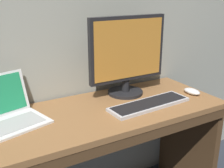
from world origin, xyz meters
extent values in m
cube|color=olive|center=(0.00, 0.00, 0.75)|extent=(1.52, 0.56, 0.03)
cube|color=#4E351E|center=(0.74, 0.00, 0.37)|extent=(0.05, 0.52, 0.73)
cube|color=#4E351E|center=(0.00, -0.27, 0.71)|extent=(1.46, 0.02, 0.06)
cube|color=white|center=(-0.42, 0.05, 0.77)|extent=(0.38, 0.31, 0.01)
cube|color=#ACACAC|center=(-0.41, 0.04, 0.78)|extent=(0.31, 0.22, 0.00)
cylinder|color=black|center=(0.31, 0.15, 0.78)|extent=(0.22, 0.22, 0.02)
cylinder|color=black|center=(0.31, 0.15, 0.83)|extent=(0.05, 0.05, 0.08)
cube|color=black|center=(0.31, 0.13, 1.06)|extent=(0.51, 0.03, 0.39)
cube|color=#C67F2D|center=(0.31, 0.11, 1.06)|extent=(0.47, 0.00, 0.35)
cube|color=#BCBCC1|center=(0.32, -0.09, 0.78)|extent=(0.51, 0.18, 0.02)
cube|color=black|center=(0.32, -0.09, 0.79)|extent=(0.47, 0.15, 0.00)
ellipsoid|color=white|center=(0.67, -0.07, 0.78)|extent=(0.08, 0.12, 0.04)
camera|label=1|loc=(-0.61, -1.28, 1.41)|focal=45.56mm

